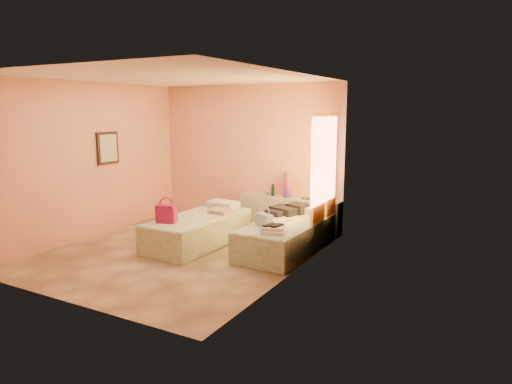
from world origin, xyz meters
TOP-DOWN VIEW (x-y plane):
  - ground at (0.00, 0.00)m, footprint 4.50×4.50m
  - room_walls at (0.21, 0.57)m, footprint 4.02×4.51m
  - headboard_ledge at (0.98, 2.10)m, footprint 2.05×0.30m
  - bed_left at (-0.01, 0.49)m, footprint 0.95×2.02m
  - bed_right at (1.50, 0.85)m, footprint 0.95×2.02m
  - water_bottle at (0.65, 2.05)m, footprint 0.07×0.07m
  - rainbow_box at (0.93, 2.08)m, footprint 0.13×0.13m
  - small_dish at (0.49, 2.18)m, footprint 0.13×0.13m
  - green_book at (1.35, 2.07)m, footprint 0.20×0.14m
  - flower_vase at (1.69, 2.03)m, footprint 0.23×0.23m
  - magenta_handbag at (-0.19, -0.11)m, footprint 0.36×0.26m
  - khaki_garment at (0.21, 0.89)m, footprint 0.42×0.35m
  - clothes_pile at (1.27, 1.39)m, footprint 0.61×0.61m
  - blue_handbag at (1.30, 0.45)m, footprint 0.33×0.24m
  - towel_stack at (1.63, 0.14)m, footprint 0.42×0.39m
  - sandal_pair at (1.60, 0.16)m, footprint 0.24×0.28m

SIDE VIEW (x-z plane):
  - ground at x=0.00m, z-range 0.00..0.00m
  - bed_left at x=-0.01m, z-range 0.00..0.50m
  - bed_right at x=1.50m, z-range 0.00..0.50m
  - headboard_ledge at x=0.98m, z-range 0.00..0.65m
  - khaki_garment at x=0.21m, z-range 0.50..0.57m
  - towel_stack at x=1.63m, z-range 0.50..0.60m
  - clothes_pile at x=1.27m, z-range 0.50..0.66m
  - blue_handbag at x=1.30m, z-range 0.50..0.70m
  - sandal_pair at x=1.60m, z-range 0.60..0.62m
  - magenta_handbag at x=-0.19m, z-range 0.50..0.80m
  - small_dish at x=0.49m, z-range 0.65..0.68m
  - green_book at x=1.35m, z-range 0.65..0.68m
  - water_bottle at x=0.65m, z-range 0.65..0.88m
  - flower_vase at x=1.69m, z-range 0.65..0.93m
  - rainbow_box at x=0.93m, z-range 0.65..1.12m
  - room_walls at x=0.21m, z-range 0.38..3.19m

